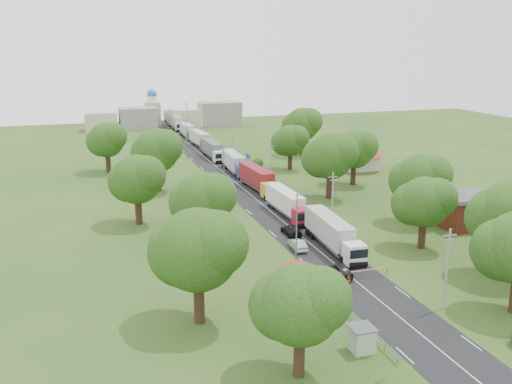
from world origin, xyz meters
name	(u,v)px	position (x,y,z in m)	size (l,w,h in m)	color
ground	(281,220)	(0.00, 0.00, 0.00)	(260.00, 260.00, 0.00)	#254A18
road	(245,191)	(0.00, 20.00, 0.00)	(8.00, 200.00, 0.04)	black
boom_barrier	(344,274)	(-1.36, -25.00, 0.89)	(9.22, 0.35, 1.18)	slate
guard_booth	(298,270)	(-7.20, -25.00, 2.16)	(4.40, 4.40, 3.45)	beige
kiosk	(362,339)	(-7.00, -40.00, 1.23)	(2.30, 2.30, 2.41)	#99A593
guard_rail	(355,323)	(-5.00, -35.00, 0.00)	(0.10, 17.00, 1.70)	slate
info_sign	(248,159)	(5.20, 35.00, 3.00)	(0.12, 3.10, 4.10)	slate
pole_0	(447,268)	(5.50, -35.00, 4.68)	(1.60, 0.24, 9.00)	gray
pole_1	(332,200)	(5.50, -7.00, 4.68)	(1.60, 0.24, 9.00)	gray
pole_2	(271,164)	(5.50, 21.00, 4.68)	(1.60, 0.24, 9.00)	gray
pole_3	(232,141)	(5.50, 49.00, 4.68)	(1.60, 0.24, 9.00)	gray
pole_4	(206,126)	(5.50, 77.00, 4.68)	(1.60, 0.24, 9.00)	gray
pole_5	(187,115)	(5.50, 105.00, 4.68)	(1.60, 0.24, 9.00)	gray
lamp_0	(298,227)	(-5.35, -20.00, 5.55)	(2.03, 0.22, 10.00)	slate
lamp_1	(225,170)	(-5.35, 15.00, 5.55)	(2.03, 0.22, 10.00)	slate
lamp_2	(187,139)	(-5.35, 50.00, 5.55)	(2.03, 0.22, 10.00)	slate
tree_1	(512,215)	(17.99, -29.83, 7.85)	(9.60, 9.60, 12.05)	#382616
tree_2	(424,202)	(13.99, -17.86, 6.60)	(8.00, 8.00, 10.10)	#382616
tree_3	(420,178)	(19.99, -7.84, 7.22)	(8.80, 8.80, 11.07)	#382616
tree_4	(330,156)	(12.99, 10.17, 7.85)	(9.60, 9.60, 12.05)	#382616
tree_5	(354,149)	(21.99, 18.16, 7.22)	(8.80, 8.80, 11.07)	#382616
tree_6	(290,141)	(14.99, 35.14, 6.60)	(8.00, 8.00, 10.10)	#382616
tree_7	(302,124)	(23.99, 50.17, 7.85)	(9.60, 9.60, 12.05)	#382616
tree_8	(299,304)	(-14.01, -41.86, 6.60)	(8.00, 8.00, 10.10)	#382616
tree_9	(197,249)	(-20.01, -29.83, 7.85)	(9.60, 9.60, 12.05)	#382616
tree_10	(202,200)	(-15.01, -9.84, 7.22)	(8.80, 8.80, 11.07)	#382616
tree_11	(137,179)	(-22.01, 5.16, 7.22)	(8.80, 8.80, 11.07)	#382616
tree_12	(157,151)	(-16.01, 25.17, 7.85)	(9.60, 9.60, 12.05)	#382616
tree_13	(107,140)	(-24.01, 45.16, 7.22)	(8.80, 8.80, 11.07)	#382616
house_brick	(467,210)	(26.00, -12.00, 2.65)	(8.60, 6.60, 5.20)	maroon
house_cream	(361,154)	(30.00, 30.00, 3.64)	(10.08, 10.08, 5.80)	beige
distant_town	(170,117)	(0.68, 110.00, 3.49)	(52.00, 8.00, 8.00)	gray
church	(153,109)	(-4.00, 118.00, 5.39)	(5.00, 5.00, 12.30)	beige
truck_0	(332,233)	(2.09, -14.36, 2.26)	(3.27, 15.45, 4.27)	white
truck_1	(287,203)	(1.76, 2.21, 2.14)	(2.80, 14.58, 4.04)	#A71329
truck_2	(258,179)	(2.36, 19.46, 2.28)	(3.40, 15.58, 4.30)	gold
truck_3	(234,163)	(2.32, 35.88, 2.20)	(3.12, 15.02, 4.15)	navy
truck_4	(213,150)	(1.63, 53.28, 2.18)	(2.64, 14.80, 4.10)	white
truck_5	(200,139)	(2.10, 69.61, 2.21)	(3.39, 15.06, 4.16)	#B31B1B
truck_6	(188,131)	(1.91, 86.13, 2.13)	(2.72, 14.53, 4.02)	#266526
truck_7	(176,122)	(1.89, 105.70, 2.27)	(3.28, 15.48, 4.28)	silver
truck_8	(170,117)	(2.34, 120.67, 2.11)	(2.54, 14.33, 3.97)	#91521D
car_lane_front	(341,270)	(-1.00, -23.50, 0.77)	(1.81, 4.50, 1.53)	black
car_lane_mid	(298,245)	(-2.59, -13.36, 0.72)	(1.53, 4.39, 1.45)	#A1A4A9
car_lane_rear	(291,230)	(-1.14, -7.24, 0.71)	(2.00, 4.91, 1.43)	black
car_verge_near	(294,199)	(5.50, 8.57, 0.82)	(2.72, 5.90, 1.64)	silver
car_verge_far	(264,171)	(7.95, 32.34, 0.75)	(1.77, 4.40, 1.50)	#53575B
pedestrian_near	(349,282)	(-1.95, -27.41, 0.95)	(0.69, 0.45, 1.90)	gray
pedestrian_booth	(317,278)	(-4.80, -24.88, 0.78)	(0.76, 0.59, 1.57)	gray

